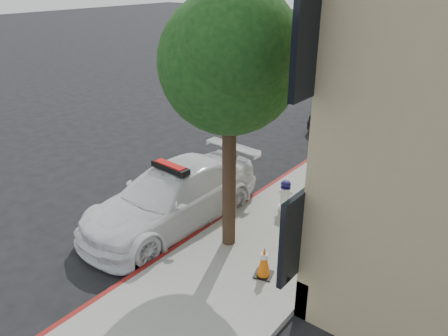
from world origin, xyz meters
name	(u,v)px	position (x,y,z in m)	size (l,w,h in m)	color
ground	(193,183)	(0.00, 0.00, 0.00)	(120.00, 120.00, 0.00)	black
sidewalk	(414,122)	(3.60, 10.00, 0.07)	(3.20, 50.00, 0.15)	gray
curb_strip	(378,115)	(2.06, 10.00, 0.07)	(0.12, 50.00, 0.15)	maroon
tree_near	(230,63)	(2.93, -2.01, 4.27)	(2.92, 2.82, 5.62)	black
tree_mid	(379,29)	(2.93, 5.99, 4.16)	(2.77, 2.64, 5.43)	black
tree_far	(442,7)	(2.93, 13.99, 4.39)	(3.10, 3.00, 5.81)	black
police_car	(172,196)	(1.10, -1.98, 0.74)	(2.33, 5.19, 1.63)	white
parked_car_mid	(345,106)	(1.20, 8.22, 0.76)	(1.79, 4.45, 1.52)	#212429
parked_car_far	(408,73)	(1.20, 16.74, 0.68)	(1.43, 4.10, 1.35)	black
fire_hydrant	(285,195)	(3.13, 0.11, 0.56)	(0.35, 0.32, 0.83)	white
traffic_cone	(264,261)	(4.20, -2.53, 0.49)	(0.46, 0.46, 0.69)	black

